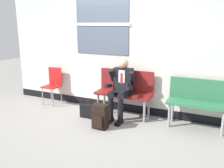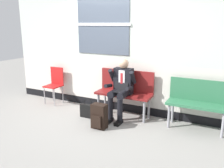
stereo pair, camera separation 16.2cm
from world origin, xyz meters
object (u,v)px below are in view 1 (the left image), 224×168
Objects in this scene: bench_with_person at (125,89)px; folding_chair at (53,82)px; person_seated at (121,87)px; backpack at (100,117)px; bench_empty at (198,99)px; handbag at (88,111)px.

bench_with_person is 1.93m from folding_chair.
backpack is (-0.15, -0.66, -0.45)m from person_seated.
person_seated is (-1.52, -0.20, 0.12)m from bench_empty.
bench_empty is at bearing 7.53° from person_seated.
person_seated is at bearing 26.17° from handbag.
folding_chair is (-1.30, 0.50, 0.39)m from handbag.
bench_with_person reaches higher than bench_empty.
bench_empty is at bearing 13.39° from handbag.
bench_empty is 1.23× the size of folding_chair.
handbag is at bearing -153.83° from person_seated.
bench_empty is 2.59× the size of handbag.
handbag is (-0.64, -0.31, -0.53)m from person_seated.
folding_chair is at bearing 174.37° from person_seated.
person_seated is (-0.00, -0.21, 0.10)m from bench_with_person.
person_seated is 1.95m from folding_chair.
bench_with_person is 0.95m from backpack.
handbag is (-0.64, -0.52, -0.43)m from bench_with_person.
bench_with_person is 0.23m from person_seated.
person_seated is 2.62× the size of backpack.
folding_chair is (-1.93, 0.19, -0.14)m from person_seated.
handbag is (-2.16, -0.51, -0.41)m from bench_empty.
bench_empty is at bearing 27.42° from backpack.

